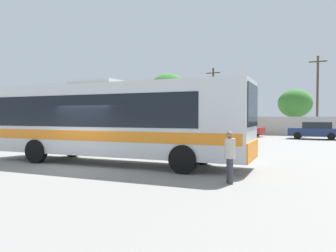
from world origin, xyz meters
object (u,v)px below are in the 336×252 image
Objects in this scene: coach_bus_silver_orange at (111,119)px; attendant_by_bus_door at (230,154)px; parked_car_third_red at (241,129)px; parked_car_rightmost_dark_blue at (315,130)px; roadside_tree_midright at (295,103)px; parked_car_leftmost_white at (138,127)px; utility_pole_near at (213,99)px; roadside_tree_midleft at (168,91)px; utility_pole_far at (317,94)px; parked_car_second_silver at (189,128)px; roadside_tree_left at (132,101)px.

attendant_by_bus_door is (5.90, -1.71, -1.05)m from coach_bus_silver_orange.
parked_car_third_red is 1.04× the size of parked_car_rightmost_dark_blue.
attendant_by_bus_door is 32.19m from roadside_tree_midright.
parked_car_leftmost_white is 0.52× the size of utility_pole_near.
roadside_tree_midleft reaches higher than parked_car_third_red.
roadside_tree_midright is (4.05, 8.74, 2.85)m from parked_car_third_red.
utility_pole_far reaches higher than attendant_by_bus_door.
coach_bus_silver_orange is at bearing -103.26° from utility_pole_far.
parked_car_second_silver reaches higher than parked_car_leftmost_white.
coach_bus_silver_orange is 1.49× the size of utility_pole_near.
attendant_by_bus_door is 22.48m from parked_car_rightmost_dark_blue.
parked_car_rightmost_dark_blue is at bearing 88.06° from attendant_by_bus_door.
roadside_tree_midright is (23.08, 1.06, -0.72)m from roadside_tree_left.
roadside_tree_left is (-13.10, 7.63, 3.54)m from parked_car_second_silver.
coach_bus_silver_orange is at bearing -56.50° from roadside_tree_left.
attendant_by_bus_door is 29.57m from parked_car_leftmost_white.
parked_car_rightmost_dark_blue is at bearing -3.75° from parked_car_second_silver.
parked_car_rightmost_dark_blue is 10.36m from roadside_tree_midright.
utility_pole_near is (-5.20, 5.60, 3.46)m from parked_car_third_red.
parked_car_leftmost_white reaches higher than parked_car_third_red.
attendant_by_bus_door is 0.30× the size of roadside_tree_midright.
parked_car_second_silver is 0.92× the size of parked_car_third_red.
roadside_tree_midright reaches higher than coach_bus_silver_orange.
parked_car_rightmost_dark_blue is 0.52× the size of utility_pole_far.
roadside_tree_left is 23.12m from roadside_tree_midright.
coach_bus_silver_orange is 1.41× the size of utility_pole_far.
parked_car_third_red is at bearing -28.94° from roadside_tree_midleft.
utility_pole_far reaches higher than parked_car_third_red.
parked_car_leftmost_white is 10.02m from utility_pole_near.
coach_bus_silver_orange is at bearing -78.52° from utility_pole_near.
roadside_tree_midleft is at bearing 151.06° from parked_car_third_red.
roadside_tree_midleft is (0.27, 7.12, 4.79)m from parked_car_leftmost_white.
parked_car_second_silver is at bearing 106.14° from coach_bus_silver_orange.
utility_pole_far is at bearing 17.13° from parked_car_leftmost_white.
utility_pole_near is (-11.42, 28.87, 3.32)m from attendant_by_bus_door.
roadside_tree_midleft reaches higher than attendant_by_bus_door.
utility_pole_far is (12.64, 5.51, 3.66)m from parked_car_second_silver.
utility_pole_far is (11.90, -0.05, 0.23)m from utility_pole_near.
utility_pole_near is (7.29, 5.96, 3.43)m from parked_car_leftmost_white.
roadside_tree_midright is at bearing 129.83° from utility_pole_far.
parked_car_leftmost_white is 10.95m from roadside_tree_left.
utility_pole_near reaches higher than parked_car_leftmost_white.
parked_car_third_red is 0.57× the size of utility_pole_near.
parked_car_third_red is (5.93, -0.05, -0.03)m from parked_car_second_silver.
parked_car_third_red is 0.87× the size of roadside_tree_midright.
utility_pole_far is at bearing 89.03° from attendant_by_bus_door.
parked_car_third_red is 20.83m from roadside_tree_left.
utility_pole_far is 1.60× the size of roadside_tree_midright.
parked_car_rightmost_dark_blue is 21.18m from roadside_tree_midleft.
parked_car_rightmost_dark_blue is (0.76, 22.46, -0.09)m from attendant_by_bus_door.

